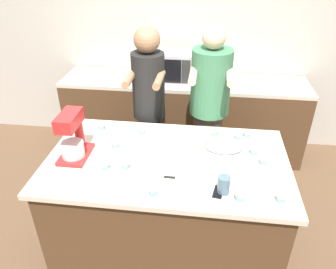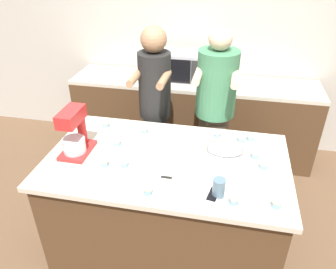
{
  "view_description": "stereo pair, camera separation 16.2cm",
  "coord_description": "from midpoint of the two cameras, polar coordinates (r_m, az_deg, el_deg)",
  "views": [
    {
      "loc": [
        0.26,
        -2.0,
        2.32
      ],
      "look_at": [
        0.0,
        0.05,
        1.08
      ],
      "focal_mm": 35.0,
      "sensor_mm": 36.0,
      "label": 1
    },
    {
      "loc": [
        0.42,
        -1.97,
        2.32
      ],
      "look_at": [
        0.0,
        0.05,
        1.08
      ],
      "focal_mm": 35.0,
      "sensor_mm": 36.0,
      "label": 2
    }
  ],
  "objects": [
    {
      "name": "cupcake_6",
      "position": [
        2.74,
        14.27,
        -0.68
      ],
      "size": [
        0.06,
        0.06,
        0.06
      ],
      "color": "#759EC6",
      "rests_on": "island_counter"
    },
    {
      "name": "ground_plane",
      "position": [
        3.07,
        1.37,
        -18.05
      ],
      "size": [
        16.0,
        16.0,
        0.0
      ],
      "primitive_type": "plane",
      "color": "brown"
    },
    {
      "name": "cupcake_1",
      "position": [
        2.9,
        -9.21,
        1.85
      ],
      "size": [
        0.06,
        0.06,
        0.06
      ],
      "color": "#759EC6",
      "rests_on": "island_counter"
    },
    {
      "name": "mixing_bowl",
      "position": [
        2.52,
        11.93,
        -2.28
      ],
      "size": [
        0.29,
        0.29,
        0.13
      ],
      "color": "#BCBCC1",
      "rests_on": "island_counter"
    },
    {
      "name": "cupcake_3",
      "position": [
        2.38,
        -5.72,
        -4.95
      ],
      "size": [
        0.06,
        0.06,
        0.06
      ],
      "color": "#759EC6",
      "rests_on": "island_counter"
    },
    {
      "name": "cupcake_4",
      "position": [
        2.76,
        10.3,
        0.13
      ],
      "size": [
        0.06,
        0.06,
        0.06
      ],
      "color": "#759EC6",
      "rests_on": "island_counter"
    },
    {
      "name": "cupcake_9",
      "position": [
        2.14,
        -1.36,
        -9.66
      ],
      "size": [
        0.06,
        0.06,
        0.06
      ],
      "color": "#759EC6",
      "rests_on": "island_counter"
    },
    {
      "name": "island_counter",
      "position": [
        2.75,
        1.49,
        -11.88
      ],
      "size": [
        1.81,
        1.06,
        0.9
      ],
      "color": "#4C331E",
      "rests_on": "ground_plane"
    },
    {
      "name": "back_counter",
      "position": [
        3.98,
        5.43,
        3.02
      ],
      "size": [
        2.8,
        0.6,
        0.93
      ],
      "color": "#4C331E",
      "rests_on": "ground_plane"
    },
    {
      "name": "drinking_glass",
      "position": [
        2.14,
        11.01,
        -9.11
      ],
      "size": [
        0.08,
        0.08,
        0.13
      ],
      "color": "slate",
      "rests_on": "island_counter"
    },
    {
      "name": "cupcake_2",
      "position": [
        2.57,
        16.67,
        -3.36
      ],
      "size": [
        0.06,
        0.06,
        0.06
      ],
      "color": "#759EC6",
      "rests_on": "island_counter"
    },
    {
      "name": "cupcake_8",
      "position": [
        2.13,
        13.62,
        -11.04
      ],
      "size": [
        0.06,
        0.06,
        0.06
      ],
      "color": "#759EC6",
      "rests_on": "island_counter"
    },
    {
      "name": "person_right",
      "position": [
        3.07,
        9.53,
        3.03
      ],
      "size": [
        0.37,
        0.52,
        1.72
      ],
      "color": "brown",
      "rests_on": "ground_plane"
    },
    {
      "name": "cupcake_0",
      "position": [
        2.78,
        -2.42,
        0.85
      ],
      "size": [
        0.06,
        0.06,
        0.06
      ],
      "color": "#759EC6",
      "rests_on": "island_counter"
    },
    {
      "name": "cell_phone",
      "position": [
        2.17,
        10.02,
        -10.41
      ],
      "size": [
        0.09,
        0.15,
        0.01
      ],
      "color": "silver",
      "rests_on": "island_counter"
    },
    {
      "name": "person_left",
      "position": [
        3.12,
        -0.78,
        4.26
      ],
      "size": [
        0.32,
        0.49,
        1.7
      ],
      "color": "#33384C",
      "rests_on": "ground_plane"
    },
    {
      "name": "cupcake_12",
      "position": [
        2.77,
        15.81,
        -0.46
      ],
      "size": [
        0.06,
        0.06,
        0.06
      ],
      "color": "#759EC6",
      "rests_on": "island_counter"
    },
    {
      "name": "back_wall",
      "position": [
        3.98,
        6.72,
        16.69
      ],
      "size": [
        10.0,
        0.06,
        2.7
      ],
      "color": "#B2ADA3",
      "rests_on": "ground_plane"
    },
    {
      "name": "cupcake_11",
      "position": [
        2.47,
        18.13,
        -5.06
      ],
      "size": [
        0.06,
        0.06,
        0.06
      ],
      "color": "#759EC6",
      "rests_on": "island_counter"
    },
    {
      "name": "cupcake_7",
      "position": [
        2.63,
        -7.14,
        -1.32
      ],
      "size": [
        0.06,
        0.06,
        0.06
      ],
      "color": "#759EC6",
      "rests_on": "island_counter"
    },
    {
      "name": "stand_mixer",
      "position": [
        2.53,
        -14.18,
        0.01
      ],
      "size": [
        0.2,
        0.3,
        0.37
      ],
      "color": "red",
      "rests_on": "island_counter"
    },
    {
      "name": "microwave_oven",
      "position": [
        3.74,
        3.78,
        11.74
      ],
      "size": [
        0.47,
        0.34,
        0.32
      ],
      "color": "#B7B7BC",
      "rests_on": "back_counter"
    },
    {
      "name": "cupcake_5",
      "position": [
        2.18,
        20.46,
        -11.18
      ],
      "size": [
        0.06,
        0.06,
        0.06
      ],
      "color": "#759EC6",
      "rests_on": "island_counter"
    },
    {
      "name": "baking_tray",
      "position": [
        2.65,
        3.29,
        -1.05
      ],
      "size": [
        0.35,
        0.24,
        0.04
      ],
      "color": "silver",
      "rests_on": "island_counter"
    },
    {
      "name": "cupcake_10",
      "position": [
        2.41,
        -9.15,
        -4.85
      ],
      "size": [
        0.06,
        0.06,
        0.06
      ],
      "color": "#759EC6",
      "rests_on": "island_counter"
    },
    {
      "name": "knife",
      "position": [
        2.27,
        3.16,
        -7.7
      ],
      "size": [
        0.22,
        0.02,
        0.01
      ],
      "color": "#BCBCC1",
      "rests_on": "island_counter"
    }
  ]
}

